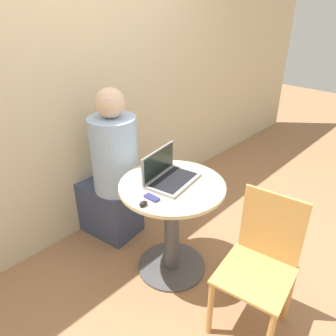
{
  "coord_description": "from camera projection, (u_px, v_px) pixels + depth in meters",
  "views": [
    {
      "loc": [
        -1.38,
        -1.25,
        1.86
      ],
      "look_at": [
        0.01,
        0.05,
        0.84
      ],
      "focal_mm": 35.0,
      "sensor_mm": 36.0,
      "label": 1
    }
  ],
  "objects": [
    {
      "name": "back_wall",
      "position": [
        82.0,
        78.0,
        2.47
      ],
      "size": [
        7.0,
        0.05,
        2.6
      ],
      "color": "beige",
      "rests_on": "ground_plane"
    },
    {
      "name": "cell_phone",
      "position": [
        152.0,
        198.0,
        2.02
      ],
      "size": [
        0.05,
        0.1,
        0.02
      ],
      "color": "navy",
      "rests_on": "round_table"
    },
    {
      "name": "person_seated",
      "position": [
        111.0,
        178.0,
        2.65
      ],
      "size": [
        0.41,
        0.58,
        1.28
      ],
      "color": "#3D4766",
      "rests_on": "ground_plane"
    },
    {
      "name": "chair_empty",
      "position": [
        260.0,
        265.0,
        1.92
      ],
      "size": [
        0.45,
        0.45,
        0.89
      ],
      "color": "tan",
      "rests_on": "ground_plane"
    },
    {
      "name": "round_table",
      "position": [
        172.0,
        217.0,
        2.3
      ],
      "size": [
        0.72,
        0.72,
        0.74
      ],
      "color": "#4C4C51",
      "rests_on": "ground_plane"
    },
    {
      "name": "ground_plane",
      "position": [
        172.0,
        266.0,
        2.53
      ],
      "size": [
        12.0,
        12.0,
        0.0
      ],
      "primitive_type": "plane",
      "color": "#9E704C"
    },
    {
      "name": "laptop",
      "position": [
        169.0,
        175.0,
        2.2
      ],
      "size": [
        0.4,
        0.3,
        0.21
      ],
      "color": "gray",
      "rests_on": "round_table"
    },
    {
      "name": "computer_mouse",
      "position": [
        143.0,
        204.0,
        1.95
      ],
      "size": [
        0.06,
        0.04,
        0.03
      ],
      "color": "black",
      "rests_on": "round_table"
    }
  ]
}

